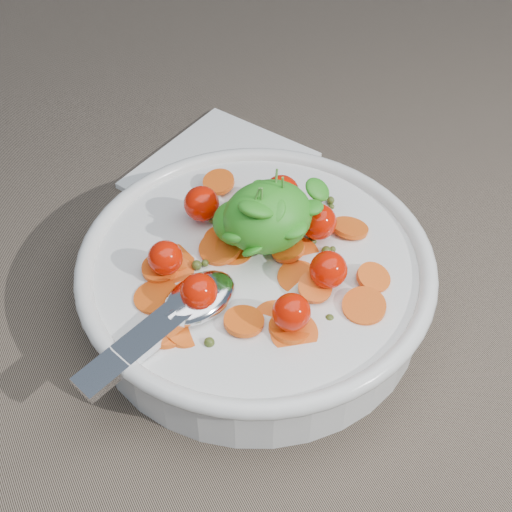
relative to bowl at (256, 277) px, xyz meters
name	(u,v)px	position (x,y,z in m)	size (l,w,h in m)	color
ground	(243,334)	(-0.02, -0.02, -0.03)	(6.00, 6.00, 0.00)	#756554
bowl	(256,277)	(0.00, 0.00, 0.00)	(0.27, 0.25, 0.10)	silver
napkin	(221,170)	(0.04, 0.15, -0.03)	(0.14, 0.12, 0.01)	white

